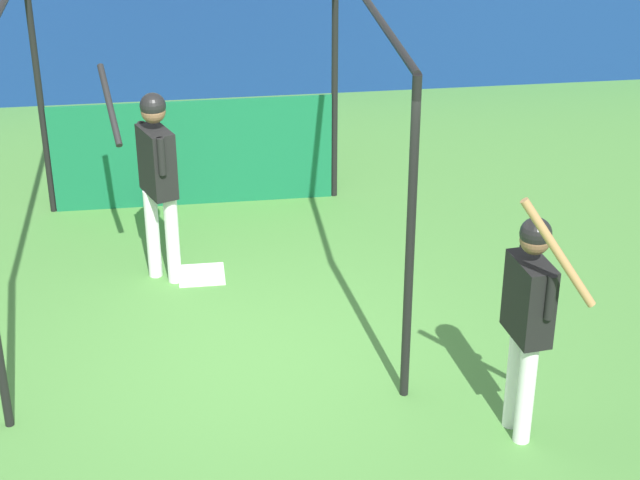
# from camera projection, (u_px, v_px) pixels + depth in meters

# --- Properties ---
(ground_plane) EXTENTS (60.00, 60.00, 0.00)m
(ground_plane) POSITION_uv_depth(u_px,v_px,m) (261.00, 357.00, 9.12)
(ground_plane) COLOR #477F38
(outfield_wall) EXTENTS (24.00, 0.12, 1.58)m
(outfield_wall) POSITION_uv_depth(u_px,v_px,m) (218.00, 42.00, 14.73)
(outfield_wall) COLOR navy
(outfield_wall) RESTS_ON ground
(batting_cage) EXTENTS (3.18, 3.98, 2.72)m
(batting_cage) POSITION_uv_depth(u_px,v_px,m) (192.00, 124.00, 10.64)
(batting_cage) COLOR black
(batting_cage) RESTS_ON ground
(home_plate) EXTENTS (0.44, 0.44, 0.02)m
(home_plate) POSITION_uv_depth(u_px,v_px,m) (202.00, 275.00, 10.40)
(home_plate) COLOR white
(home_plate) RESTS_ON ground
(player_batter) EXTENTS (0.68, 0.78, 2.03)m
(player_batter) POSITION_uv_depth(u_px,v_px,m) (156.00, 168.00, 9.85)
(player_batter) COLOR white
(player_batter) RESTS_ON ground
(player_waiting) EXTENTS (0.55, 0.76, 2.12)m
(player_waiting) POSITION_uv_depth(u_px,v_px,m) (529.00, 308.00, 7.68)
(player_waiting) COLOR white
(player_waiting) RESTS_ON ground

